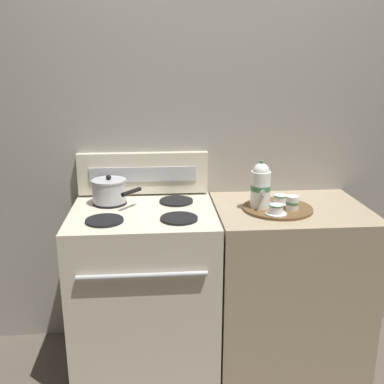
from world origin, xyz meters
name	(u,v)px	position (x,y,z in m)	size (l,w,h in m)	color
ground_plane	(218,357)	(0.00, 0.00, 0.00)	(6.00, 6.00, 0.00)	brown
wall_back	(213,156)	(0.00, 0.34, 1.10)	(6.00, 0.05, 2.20)	#9E998E
stove	(145,289)	(-0.40, 0.00, 0.45)	(0.74, 0.65, 0.90)	beige
control_panel	(143,173)	(-0.40, 0.29, 1.02)	(0.73, 0.05, 0.23)	beige
side_counter	(286,284)	(0.38, 0.00, 0.45)	(0.79, 0.62, 0.89)	tan
saucepan	(110,191)	(-0.57, 0.14, 0.96)	(0.26, 0.25, 0.15)	#B7B7BC
serving_tray	(277,208)	(0.29, -0.03, 0.90)	(0.36, 0.36, 0.01)	brown
teapot	(261,185)	(0.20, -0.02, 1.02)	(0.10, 0.16, 0.25)	white
teacup_left	(280,200)	(0.32, 0.02, 0.93)	(0.10, 0.10, 0.05)	white
teacup_right	(276,210)	(0.25, -0.14, 0.93)	(0.10, 0.10, 0.05)	white
creamer_jug	(292,203)	(0.36, -0.07, 0.94)	(0.07, 0.07, 0.07)	white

